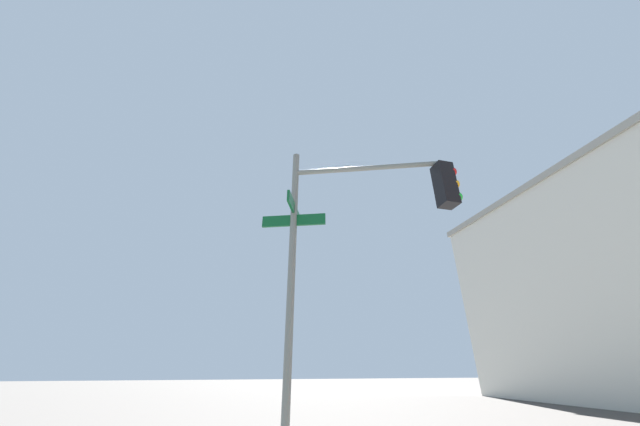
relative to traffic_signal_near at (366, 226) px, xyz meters
The scene contains 1 object.
traffic_signal_near is the anchor object (origin of this frame).
Camera 1 is at (-1.79, -8.13, 1.64)m, focal length 17.58 mm.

